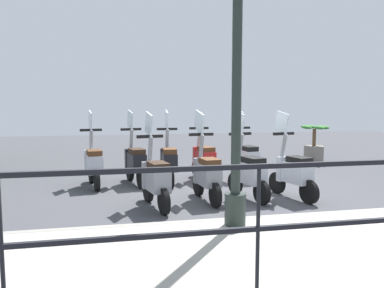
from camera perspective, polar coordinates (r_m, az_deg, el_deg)
ground_plane at (r=7.22m, az=4.24°, el=-7.20°), size 28.00×28.00×0.00m
promenade_walkway at (r=4.38m, az=15.90°, el=-15.32°), size 2.20×20.00×0.15m
fence_railing at (r=3.28m, az=24.82°, el=-7.60°), size 0.04×16.03×1.07m
lamp_post_near at (r=4.60m, az=6.83°, el=10.03°), size 0.26×0.90×4.13m
potted_palm at (r=11.43m, az=18.08°, el=-0.31°), size 1.06×0.66×1.05m
scooter_near_0 at (r=6.81m, az=15.14°, el=-4.06°), size 1.21×0.52×1.54m
scooter_near_1 at (r=6.61m, az=8.57°, el=-4.22°), size 1.21×0.51×1.54m
scooter_near_2 at (r=6.39m, az=2.23°, el=-4.51°), size 1.23×0.44×1.54m
scooter_near_3 at (r=6.01m, az=-5.59°, el=-5.20°), size 1.22×0.49×1.54m
scooter_far_0 at (r=8.31m, az=8.20°, el=-2.10°), size 1.23×0.44×1.54m
scooter_far_1 at (r=8.10m, az=1.77°, el=-2.25°), size 1.23×0.46×1.54m
scooter_far_2 at (r=7.81m, az=-3.57°, el=-2.58°), size 1.23×0.44×1.54m
scooter_far_3 at (r=7.82m, az=-8.67°, el=-2.63°), size 1.22×0.50×1.54m
scooter_far_4 at (r=7.76m, az=-14.77°, el=-2.82°), size 1.22×0.48×1.54m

